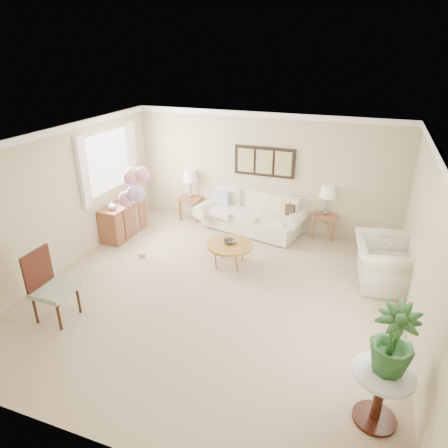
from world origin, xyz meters
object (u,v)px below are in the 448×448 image
armchair (385,263)px  balloon_cluster (134,186)px  coffee_table (230,245)px  sofa (252,216)px  accent_chair (49,284)px

armchair → balloon_cluster: 4.70m
coffee_table → armchair: bearing=6.8°
sofa → balloon_cluster: size_ratio=1.38×
coffee_table → armchair: armchair is taller
sofa → armchair: 3.14m
coffee_table → accent_chair: size_ratio=0.79×
armchair → balloon_cluster: balloon_cluster is taller
coffee_table → armchair: size_ratio=0.73×
accent_chair → balloon_cluster: 2.33m
accent_chair → balloon_cluster: (0.25, 2.13, 0.90)m
sofa → armchair: sofa is taller
accent_chair → sofa: bearing=64.8°
coffee_table → balloon_cluster: (-1.76, -0.32, 1.07)m
armchair → balloon_cluster: bearing=91.4°
coffee_table → balloon_cluster: bearing=-169.6°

